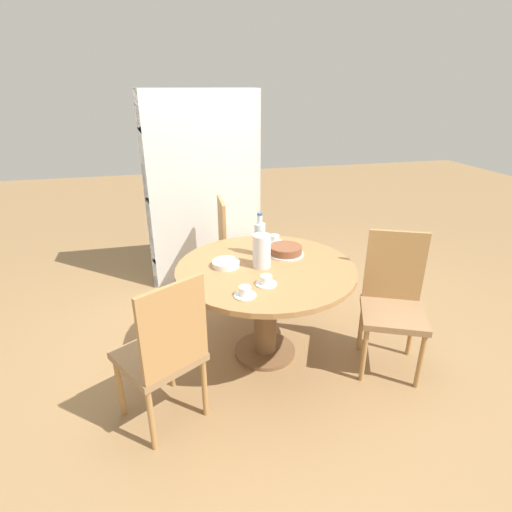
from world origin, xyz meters
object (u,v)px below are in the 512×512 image
Objects in this scene: chair_b at (393,301)px; cup_c at (245,292)px; chair_a at (164,351)px; cup_b at (275,239)px; bookshelf at (202,195)px; cake_main at (286,251)px; cup_a at (266,281)px; water_bottle at (260,238)px; coffee_pot at (262,250)px; chair_c at (237,249)px.

cup_c is (-1.06, -0.07, 0.24)m from chair_b.
cup_b is at bearing -164.80° from chair_a.
bookshelf is at bearing 91.26° from cup_c.
cup_a is at bearing -121.57° from cake_main.
bookshelf reaches higher than cake_main.
water_bottle is 2.36× the size of cup_b.
coffee_pot is at bearing 99.82° from bookshelf.
cake_main is (-0.63, 0.47, 0.25)m from chair_b.
cup_a is at bearing 170.10° from chair_a.
coffee_pot reaches higher than cup_b.
cup_a is (-0.26, -0.43, -0.01)m from cake_main.
chair_a is at bearing -147.88° from chair_b.
chair_b is at bearing -20.03° from coffee_pot.
cup_b is (-0.64, 0.73, 0.24)m from chair_b.
water_bottle reaches higher than cup_c.
cup_c is (-0.20, -0.38, -0.10)m from coffee_pot.
cup_c is (-0.19, -1.26, 0.24)m from chair_c.
chair_a is 3.59× the size of coffee_pot.
cup_c is at bearing -112.11° from water_bottle.
cup_a is (-0.08, -0.48, -0.11)m from water_bottle.
bookshelf is at bearing 147.42° from chair_b.
cup_a is (-0.90, 0.04, 0.24)m from chair_b.
cake_main is (0.23, -0.72, 0.25)m from chair_c.
cake_main is at bearing 35.37° from coffee_pot.
chair_b is 0.83m from cake_main.
cake_main is 0.69m from cup_c.
bookshelf is 13.73× the size of cup_c.
water_bottle is (-0.82, 0.52, 0.34)m from chair_b.
chair_a is 7.18× the size of cup_c.
chair_a is 1.09m from water_bottle.
coffee_pot is 1.00× the size of cake_main.
chair_b is 1.03m from water_bottle.
chair_b is at bearing -141.60° from chair_c.
bookshelf is 5.81× the size of water_bottle.
bookshelf is 13.73× the size of cup_b.
bookshelf reaches higher than water_bottle.
chair_b is 3.59× the size of coffee_pot.
bookshelf is 1.08m from cup_b.
water_bottle is at bearing 79.29° from coffee_pot.
chair_b is at bearing -36.69° from cake_main.
chair_c is 7.18× the size of cup_c.
cake_main reaches higher than cup_c.
chair_c is 3.61× the size of cake_main.
chair_c is at bearing 115.95° from cup_b.
bookshelf is at bearing 26.76° from chair_c.
chair_b reaches higher than cup_b.
cup_a and cup_b have the same top height.
coffee_pot reaches higher than chair_a.
chair_c is 3.59× the size of coffee_pot.
coffee_pot reaches higher than cake_main.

